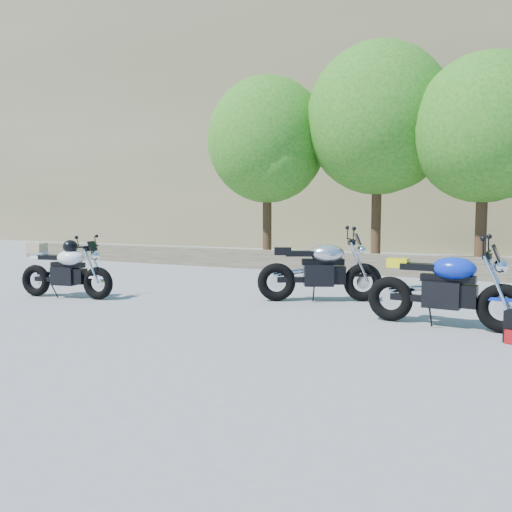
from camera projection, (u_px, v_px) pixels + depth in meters
The scene contains 9 objects.
ground at pixel (218, 306), 8.11m from camera, with size 90.00×90.00×0.00m, color gray.
stone_wall at pixel (326, 262), 12.99m from camera, with size 22.00×0.55×0.50m, color brown.
hillside at pixel (488, 119), 31.14m from camera, with size 80.00×30.00×15.00m, color brown.
tree_decid_left at pixel (270, 144), 15.24m from camera, with size 3.67×3.67×5.62m.
tree_decid_mid at pixel (381, 124), 14.10m from camera, with size 4.08×4.08×6.24m.
tree_decid_right at pixel (489, 133), 12.36m from camera, with size 3.54×3.54×5.41m.
silver_bike at pixel (321, 271), 8.52m from camera, with size 2.00×1.08×1.08m.
white_bike at pixel (65, 269), 8.87m from camera, with size 1.87×0.62×1.04m.
blue_bike at pixel (445, 289), 6.56m from camera, with size 2.04×0.65×1.02m.
Camera 1 is at (4.13, -6.90, 1.47)m, focal length 35.00 mm.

